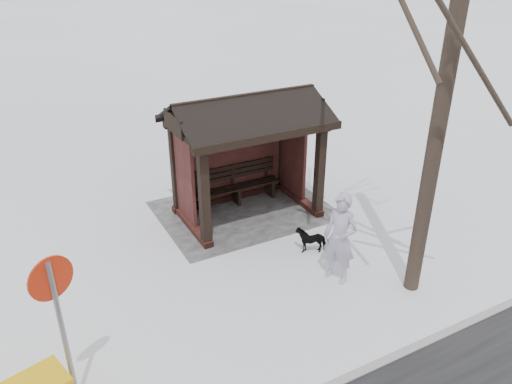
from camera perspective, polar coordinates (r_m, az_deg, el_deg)
ground at (r=12.63m, az=-0.98°, el=-2.48°), size 120.00×120.00×0.00m
kerb at (r=9.02m, az=16.05°, el=-17.44°), size 120.00×0.15×0.06m
trampled_patch at (r=12.78m, az=-1.39°, el=-2.06°), size 4.20×3.20×0.02m
bus_shelter at (r=11.86m, az=-1.41°, el=7.04°), size 3.60×2.40×3.09m
pedestrian at (r=9.93m, az=9.59°, el=-5.23°), size 0.70×0.82×1.92m
dog at (r=11.11m, az=6.36°, el=-5.36°), size 0.74×0.54×0.57m
road_sign at (r=7.36m, az=-21.85°, el=-11.69°), size 0.60×0.28×2.53m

